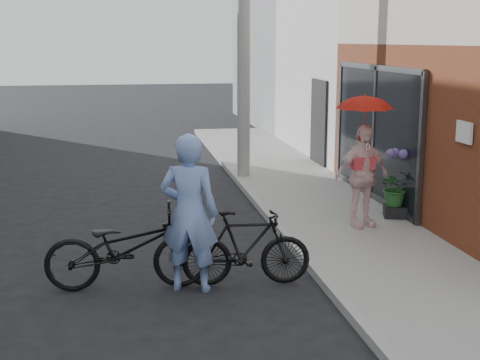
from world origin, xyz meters
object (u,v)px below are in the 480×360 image
object	(u,v)px
kimono_woman	(362,176)
planter	(395,211)
utility_pole	(244,20)
officer	(189,213)
bike_left	(126,248)
bike_right	(246,248)

from	to	relation	value
kimono_woman	planter	size ratio (longest dim) A/B	4.46
utility_pole	planter	world-z (taller)	utility_pole
officer	kimono_woman	xyz separation A→B (m)	(2.97, 2.01, -0.04)
bike_left	planter	distance (m)	5.08
planter	utility_pole	bearing A→B (deg)	115.73
bike_right	utility_pole	bearing A→B (deg)	-5.22
bike_left	planter	xyz separation A→B (m)	(4.53, 2.29, -0.32)
planter	bike_left	bearing A→B (deg)	-153.22
bike_left	bike_right	bearing A→B (deg)	-91.75
bike_left	kimono_woman	bearing A→B (deg)	-60.53
utility_pole	kimono_woman	xyz separation A→B (m)	(1.12, -4.38, -2.55)
bike_right	planter	size ratio (longest dim) A/B	4.42
bike_right	kimono_woman	distance (m)	3.03
utility_pole	planter	xyz separation A→B (m)	(1.90, -3.94, -3.28)
bike_left	kimono_woman	world-z (taller)	kimono_woman
utility_pole	kimono_woman	world-z (taller)	utility_pole
bike_left	bike_right	size ratio (longest dim) A/B	1.24
utility_pole	planter	distance (m)	5.47
planter	bike_right	bearing A→B (deg)	-141.44
officer	kimono_woman	bearing A→B (deg)	-128.02
bike_right	planter	world-z (taller)	bike_right
utility_pole	planter	bearing A→B (deg)	-64.27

